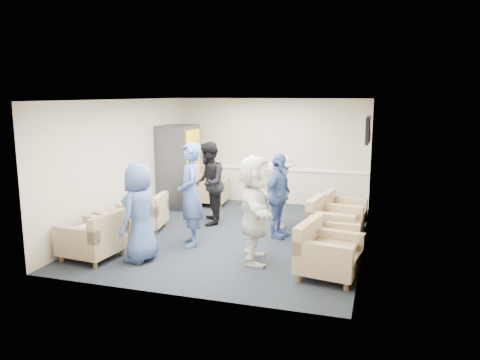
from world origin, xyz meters
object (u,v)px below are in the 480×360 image
(armchair_left_near, at_px, (94,239))
(armchair_right_far, at_px, (341,213))
(person_mid_right, at_px, (278,196))
(person_front_right, at_px, (255,209))
(person_back_right, at_px, (281,192))
(armchair_left_far, at_px, (148,215))
(vending_machine, at_px, (178,166))
(armchair_right_midnear, at_px, (332,242))
(person_front_left, at_px, (140,212))
(armchair_corner, at_px, (209,191))
(armchair_left_mid, at_px, (127,224))
(armchair_right_near, at_px, (325,255))
(person_back_left, at_px, (208,183))
(person_mid_left, at_px, (190,195))
(armchair_right_midfar, at_px, (331,224))

(armchair_left_near, xyz_separation_m, armchair_right_far, (3.89, 3.11, -0.02))
(person_mid_right, xyz_separation_m, person_front_right, (-0.07, -1.46, 0.07))
(person_back_right, bearing_deg, armchair_left_far, 108.29)
(armchair_left_far, relative_size, vending_machine, 0.45)
(armchair_right_midnear, xyz_separation_m, person_front_left, (-3.11, -1.02, 0.53))
(person_mid_right, bearing_deg, armchair_left_near, 141.66)
(armchair_right_midnear, distance_m, person_front_right, 1.47)
(armchair_right_far, xyz_separation_m, person_front_right, (-1.22, -2.43, 0.58))
(armchair_corner, bearing_deg, armchair_left_far, 72.49)
(armchair_right_far, xyz_separation_m, person_mid_right, (-1.15, -0.96, 0.51))
(armchair_left_mid, bearing_deg, person_front_right, 87.14)
(armchair_right_near, bearing_deg, armchair_right_far, 9.93)
(armchair_right_midnear, xyz_separation_m, armchair_corner, (-3.44, 3.12, 0.05))
(armchair_right_near, xyz_separation_m, person_back_right, (-1.23, 2.45, 0.42))
(armchair_left_near, distance_m, person_back_left, 2.92)
(armchair_corner, height_order, person_front_left, person_front_left)
(armchair_left_far, relative_size, person_back_right, 0.58)
(armchair_left_near, relative_size, armchair_right_far, 1.04)
(vending_machine, bearing_deg, armchair_corner, 30.32)
(armchair_left_far, distance_m, vending_machine, 2.18)
(vending_machine, xyz_separation_m, person_front_right, (2.87, -3.24, -0.11))
(vending_machine, relative_size, person_mid_left, 1.06)
(armchair_corner, relative_size, person_mid_right, 0.59)
(armchair_left_mid, relative_size, armchair_corner, 0.93)
(armchair_left_near, height_order, person_back_left, person_back_left)
(person_front_right, bearing_deg, armchair_right_far, -42.54)
(armchair_right_midnear, bearing_deg, person_front_left, 109.54)
(armchair_left_mid, distance_m, vending_machine, 2.93)
(armchair_right_midfar, height_order, person_front_left, person_front_left)
(person_mid_right, bearing_deg, armchair_right_far, -36.68)
(armchair_left_far, xyz_separation_m, person_back_right, (2.66, 0.93, 0.46))
(armchair_right_midfar, distance_m, person_back_right, 1.37)
(person_back_left, bearing_deg, person_back_right, 77.99)
(armchair_left_near, relative_size, person_mid_right, 0.57)
(person_mid_right, bearing_deg, vending_machine, 72.29)
(vending_machine, xyz_separation_m, person_back_right, (2.87, -1.12, -0.24))
(armchair_right_midfar, relative_size, person_front_left, 0.61)
(person_front_right, bearing_deg, person_back_right, -15.79)
(vending_machine, xyz_separation_m, person_back_left, (1.29, -1.28, -0.12))
(armchair_right_midfar, bearing_deg, person_mid_left, 118.97)
(armchair_right_midfar, bearing_deg, person_front_left, 131.60)
(armchair_left_near, xyz_separation_m, armchair_corner, (0.46, 4.32, 0.00))
(armchair_left_near, distance_m, armchair_right_midfar, 4.35)
(vending_machine, bearing_deg, armchair_right_near, -41.08)
(person_back_right, relative_size, person_front_right, 0.86)
(armchair_left_near, xyz_separation_m, armchair_left_far, (0.01, 1.88, -0.03))
(armchair_right_near, relative_size, person_mid_right, 0.62)
(vending_machine, bearing_deg, armchair_right_far, -11.30)
(armchair_right_far, relative_size, person_back_right, 0.59)
(armchair_left_mid, distance_m, armchair_right_midnear, 3.91)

